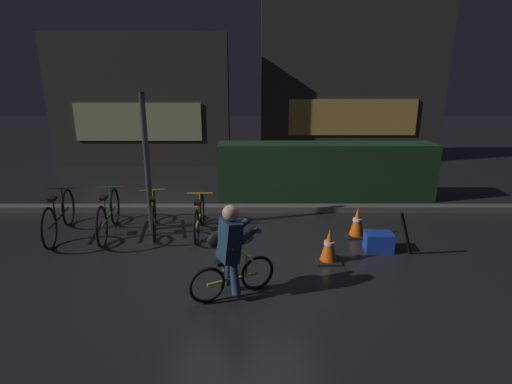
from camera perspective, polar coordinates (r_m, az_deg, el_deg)
ground_plane at (r=6.40m, az=-1.84°, el=-9.30°), size 40.00×40.00×0.00m
sidewalk_curb at (r=8.41m, az=-1.31°, el=-2.31°), size 12.00×0.24×0.12m
hedge_row at (r=9.24m, az=10.06°, el=2.90°), size 4.80×0.70×1.27m
storefront_left at (r=12.75m, az=-15.86°, el=12.14°), size 5.31×0.54×3.83m
storefront_right at (r=13.29m, az=13.76°, el=14.44°), size 5.67×0.54×4.75m
street_post at (r=7.37m, az=-14.83°, el=3.87°), size 0.10×0.10×2.47m
parked_bike_leftmost at (r=7.86m, az=-25.70°, el=-3.09°), size 0.46×1.75×0.81m
parked_bike_left_mid at (r=7.59m, az=-19.77°, el=-3.06°), size 0.46×1.75×0.81m
parked_bike_center_left at (r=7.51m, az=-13.91°, el=-3.04°), size 0.48×1.54×0.72m
parked_bike_center_right at (r=7.25m, az=-7.74°, el=-3.49°), size 0.46×1.51×0.70m
traffic_cone_near at (r=6.30m, az=10.50°, el=-7.50°), size 0.36×0.36×0.53m
traffic_cone_far at (r=7.32m, az=14.32°, el=-4.17°), size 0.36×0.36×0.54m
blue_crate at (r=6.90m, az=17.13°, el=-6.72°), size 0.46×0.34×0.30m
cyclist at (r=5.17m, az=-3.46°, el=-8.28°), size 1.08×0.58×1.25m
closed_umbrella at (r=6.70m, az=20.62°, el=-5.56°), size 0.36×0.30×0.79m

